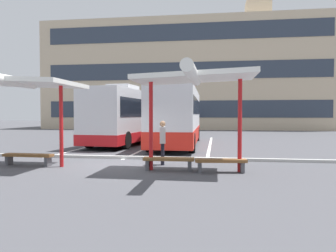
# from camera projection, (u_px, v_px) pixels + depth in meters

# --- Properties ---
(ground_plane) EXTENTS (160.00, 160.00, 0.00)m
(ground_plane) POSITION_uv_depth(u_px,v_px,m) (114.00, 164.00, 13.05)
(ground_plane) COLOR #47474C
(terminal_building) EXTENTS (37.95, 10.73, 16.99)m
(terminal_building) POSITION_uv_depth(u_px,v_px,m) (188.00, 77.00, 45.84)
(terminal_building) COLOR #C6B293
(terminal_building) RESTS_ON ground
(coach_bus_0) EXTENTS (3.41, 11.13, 3.82)m
(coach_bus_0) POSITION_uv_depth(u_px,v_px,m) (131.00, 116.00, 22.48)
(coach_bus_0) COLOR silver
(coach_bus_0) RESTS_ON ground
(coach_bus_1) EXTENTS (2.70, 10.87, 3.80)m
(coach_bus_1) POSITION_uv_depth(u_px,v_px,m) (178.00, 117.00, 20.60)
(coach_bus_1) COLOR silver
(coach_bus_1) RESTS_ON ground
(lane_stripe_0) EXTENTS (0.16, 14.00, 0.01)m
(lane_stripe_0) POSITION_uv_depth(u_px,v_px,m) (99.00, 144.00, 21.67)
(lane_stripe_0) COLOR white
(lane_stripe_0) RESTS_ON ground
(lane_stripe_1) EXTENTS (0.16, 14.00, 0.01)m
(lane_stripe_1) POSITION_uv_depth(u_px,v_px,m) (153.00, 145.00, 21.14)
(lane_stripe_1) COLOR white
(lane_stripe_1) RESTS_ON ground
(lane_stripe_2) EXTENTS (0.16, 14.00, 0.01)m
(lane_stripe_2) POSITION_uv_depth(u_px,v_px,m) (210.00, 145.00, 20.62)
(lane_stripe_2) COLOR white
(lane_stripe_2) RESTS_ON ground
(waiting_shelter_0) EXTENTS (3.79, 4.80, 3.32)m
(waiting_shelter_0) POSITION_uv_depth(u_px,v_px,m) (22.00, 84.00, 12.12)
(waiting_shelter_0) COLOR red
(waiting_shelter_0) RESTS_ON ground
(bench_0) EXTENTS (1.96, 0.49, 0.45)m
(bench_0) POSITION_uv_depth(u_px,v_px,m) (28.00, 157.00, 12.57)
(bench_0) COLOR brown
(bench_0) RESTS_ON ground
(waiting_shelter_1) EXTENTS (4.06, 4.36, 3.39)m
(waiting_shelter_1) POSITION_uv_depth(u_px,v_px,m) (194.00, 79.00, 11.03)
(waiting_shelter_1) COLOR red
(waiting_shelter_1) RESTS_ON ground
(bench_1) EXTENTS (1.78, 0.48, 0.45)m
(bench_1) POSITION_uv_depth(u_px,v_px,m) (169.00, 161.00, 11.50)
(bench_1) COLOR brown
(bench_1) RESTS_ON ground
(bench_2) EXTENTS (1.76, 0.61, 0.45)m
(bench_2) POSITION_uv_depth(u_px,v_px,m) (221.00, 162.00, 11.09)
(bench_2) COLOR brown
(bench_2) RESTS_ON ground
(platform_kerb) EXTENTS (44.00, 0.24, 0.12)m
(platform_kerb) POSITION_uv_depth(u_px,v_px,m) (124.00, 157.00, 14.54)
(platform_kerb) COLOR #ADADA8
(platform_kerb) RESTS_ON ground
(waiting_passenger_0) EXTENTS (0.30, 0.52, 1.71)m
(waiting_passenger_0) POSITION_uv_depth(u_px,v_px,m) (163.00, 139.00, 12.73)
(waiting_passenger_0) COLOR black
(waiting_passenger_0) RESTS_ON ground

